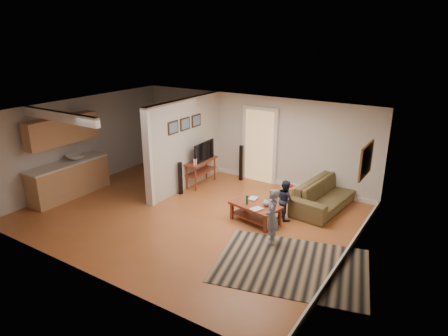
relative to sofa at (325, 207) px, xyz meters
The scene contains 11 objects.
ground 3.41m from the sofa, 139.76° to the right, with size 7.50×7.50×0.00m, color brown.
room_shell 4.32m from the sofa, 154.19° to the right, with size 7.54×6.02×2.52m.
area_rug 2.97m from the sofa, 83.18° to the right, with size 2.81×2.05×0.01m, color black.
sofa is the anchor object (origin of this frame).
coffee_table 2.04m from the sofa, 122.58° to the right, with size 1.23×0.86×0.67m.
tv_console 3.63m from the sofa, behind, with size 0.49×1.19×1.01m.
speaker_left 3.86m from the sofa, 159.81° to the right, with size 0.09×0.09×0.90m, color black.
speaker_right 2.86m from the sofa, 169.75° to the left, with size 0.11×0.11×1.06m, color black.
toy_basket 1.10m from the sofa, behind, with size 0.42×0.42×0.38m.
child 2.40m from the sofa, 98.73° to the right, with size 0.44×0.29×1.20m, color gray.
toddler 1.31m from the sofa, 117.23° to the right, with size 0.46×0.36×0.96m, color #1D243D.
Camera 1 is at (5.40, -6.95, 4.22)m, focal length 32.00 mm.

